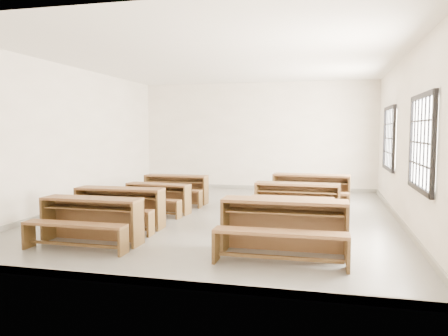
% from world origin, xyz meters
% --- Properties ---
extents(room, '(8.50, 8.50, 3.20)m').
position_xyz_m(room, '(0.09, 0.00, 2.14)').
color(room, slate).
rests_on(room, ground).
extents(desk_set_0, '(1.62, 0.85, 0.73)m').
position_xyz_m(desk_set_0, '(-1.51, -2.71, 0.42)').
color(desk_set_0, brown).
rests_on(desk_set_0, ground).
extents(desk_set_1, '(1.65, 0.88, 0.73)m').
position_xyz_m(desk_set_1, '(-1.60, -1.58, 0.43)').
color(desk_set_1, brown).
rests_on(desk_set_1, ground).
extents(desk_set_2, '(1.48, 0.87, 0.64)m').
position_xyz_m(desk_set_2, '(-1.46, -0.08, 0.37)').
color(desk_set_2, brown).
rests_on(desk_set_2, ground).
extents(desk_set_3, '(1.54, 0.81, 0.69)m').
position_xyz_m(desk_set_3, '(-1.50, 1.17, 0.40)').
color(desk_set_3, brown).
rests_on(desk_set_3, ground).
extents(desk_set_4, '(1.78, 0.93, 0.80)m').
position_xyz_m(desk_set_4, '(1.51, -2.66, 0.47)').
color(desk_set_4, brown).
rests_on(desk_set_4, ground).
extents(desk_set_5, '(1.43, 0.76, 0.64)m').
position_xyz_m(desk_set_5, '(1.52, -1.37, 0.37)').
color(desk_set_5, brown).
rests_on(desk_set_5, ground).
extents(desk_set_6, '(1.68, 0.91, 0.74)m').
position_xyz_m(desk_set_6, '(1.52, -0.19, 0.43)').
color(desk_set_6, brown).
rests_on(desk_set_6, ground).
extents(desk_set_7, '(1.79, 1.02, 0.78)m').
position_xyz_m(desk_set_7, '(1.73, 1.27, 0.45)').
color(desk_set_7, brown).
rests_on(desk_set_7, ground).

